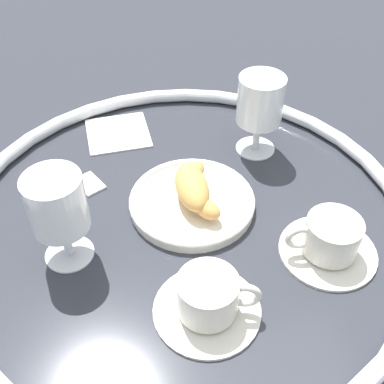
{
  "coord_description": "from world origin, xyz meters",
  "views": [
    {
      "loc": [
        0.49,
        -0.08,
        0.52
      ],
      "look_at": [
        -0.03,
        0.02,
        0.03
      ],
      "focal_mm": 45.22,
      "sensor_mm": 36.0,
      "label": 1
    }
  ],
  "objects_px": {
    "juice_glass_left": "(57,207)",
    "sugar_packet": "(89,183)",
    "juice_glass_right": "(260,104)",
    "pastry_plate": "(192,202)",
    "coffee_cup_near": "(330,240)",
    "folded_napkin": "(118,132)",
    "coffee_cup_far": "(208,299)",
    "croissant_large": "(194,188)"
  },
  "relations": [
    {
      "from": "juice_glass_left",
      "to": "sugar_packet",
      "type": "distance_m",
      "value": 0.17
    },
    {
      "from": "juice_glass_left",
      "to": "sugar_packet",
      "type": "xyz_separation_m",
      "value": [
        -0.14,
        0.03,
        -0.09
      ]
    },
    {
      "from": "juice_glass_left",
      "to": "juice_glass_right",
      "type": "height_order",
      "value": "same"
    },
    {
      "from": "pastry_plate",
      "to": "juice_glass_right",
      "type": "xyz_separation_m",
      "value": [
        -0.12,
        0.14,
        0.08
      ]
    },
    {
      "from": "coffee_cup_near",
      "to": "juice_glass_left",
      "type": "distance_m",
      "value": 0.37
    },
    {
      "from": "coffee_cup_near",
      "to": "juice_glass_left",
      "type": "relative_size",
      "value": 0.97
    },
    {
      "from": "juice_glass_right",
      "to": "folded_napkin",
      "type": "height_order",
      "value": "juice_glass_right"
    },
    {
      "from": "coffee_cup_far",
      "to": "sugar_packet",
      "type": "distance_m",
      "value": 0.3
    },
    {
      "from": "coffee_cup_far",
      "to": "juice_glass_left",
      "type": "height_order",
      "value": "juice_glass_left"
    },
    {
      "from": "coffee_cup_near",
      "to": "sugar_packet",
      "type": "distance_m",
      "value": 0.38
    },
    {
      "from": "coffee_cup_near",
      "to": "juice_glass_left",
      "type": "bearing_deg",
      "value": -100.7
    },
    {
      "from": "coffee_cup_near",
      "to": "folded_napkin",
      "type": "xyz_separation_m",
      "value": [
        -0.34,
        -0.26,
        -0.02
      ]
    },
    {
      "from": "coffee_cup_near",
      "to": "croissant_large",
      "type": "bearing_deg",
      "value": -127.89
    },
    {
      "from": "coffee_cup_near",
      "to": "coffee_cup_far",
      "type": "relative_size",
      "value": 1.0
    },
    {
      "from": "pastry_plate",
      "to": "coffee_cup_far",
      "type": "relative_size",
      "value": 1.41
    },
    {
      "from": "croissant_large",
      "to": "sugar_packet",
      "type": "bearing_deg",
      "value": -117.27
    },
    {
      "from": "coffee_cup_near",
      "to": "coffee_cup_far",
      "type": "bearing_deg",
      "value": -71.65
    },
    {
      "from": "pastry_plate",
      "to": "coffee_cup_far",
      "type": "xyz_separation_m",
      "value": [
        0.19,
        -0.02,
        0.02
      ]
    },
    {
      "from": "coffee_cup_far",
      "to": "juice_glass_right",
      "type": "relative_size",
      "value": 0.97
    },
    {
      "from": "pastry_plate",
      "to": "croissant_large",
      "type": "relative_size",
      "value": 1.4
    },
    {
      "from": "coffee_cup_near",
      "to": "coffee_cup_far",
      "type": "xyz_separation_m",
      "value": [
        0.06,
        -0.18,
        0.0
      ]
    },
    {
      "from": "croissant_large",
      "to": "coffee_cup_far",
      "type": "distance_m",
      "value": 0.19
    },
    {
      "from": "pastry_plate",
      "to": "folded_napkin",
      "type": "xyz_separation_m",
      "value": [
        -0.21,
        -0.1,
        -0.01
      ]
    },
    {
      "from": "pastry_plate",
      "to": "juice_glass_left",
      "type": "relative_size",
      "value": 1.37
    },
    {
      "from": "juice_glass_right",
      "to": "juice_glass_left",
      "type": "bearing_deg",
      "value": -60.8
    },
    {
      "from": "coffee_cup_far",
      "to": "juice_glass_right",
      "type": "xyz_separation_m",
      "value": [
        -0.31,
        0.15,
        0.07
      ]
    },
    {
      "from": "juice_glass_left",
      "to": "folded_napkin",
      "type": "xyz_separation_m",
      "value": [
        -0.27,
        0.09,
        -0.09
      ]
    },
    {
      "from": "croissant_large",
      "to": "juice_glass_left",
      "type": "xyz_separation_m",
      "value": [
        0.06,
        -0.19,
        0.06
      ]
    },
    {
      "from": "coffee_cup_far",
      "to": "juice_glass_left",
      "type": "bearing_deg",
      "value": -127.04
    },
    {
      "from": "folded_napkin",
      "to": "juice_glass_left",
      "type": "bearing_deg",
      "value": -18.25
    },
    {
      "from": "pastry_plate",
      "to": "croissant_large",
      "type": "height_order",
      "value": "croissant_large"
    },
    {
      "from": "pastry_plate",
      "to": "folded_napkin",
      "type": "distance_m",
      "value": 0.23
    },
    {
      "from": "pastry_plate",
      "to": "folded_napkin",
      "type": "height_order",
      "value": "pastry_plate"
    },
    {
      "from": "juice_glass_right",
      "to": "folded_napkin",
      "type": "relative_size",
      "value": 1.27
    },
    {
      "from": "croissant_large",
      "to": "juice_glass_left",
      "type": "distance_m",
      "value": 0.21
    },
    {
      "from": "folded_napkin",
      "to": "sugar_packet",
      "type": "bearing_deg",
      "value": -23.57
    },
    {
      "from": "pastry_plate",
      "to": "folded_napkin",
      "type": "relative_size",
      "value": 1.75
    },
    {
      "from": "sugar_packet",
      "to": "coffee_cup_near",
      "type": "bearing_deg",
      "value": 28.61
    },
    {
      "from": "juice_glass_right",
      "to": "sugar_packet",
      "type": "xyz_separation_m",
      "value": [
        0.04,
        -0.29,
        -0.09
      ]
    },
    {
      "from": "coffee_cup_near",
      "to": "juice_glass_right",
      "type": "bearing_deg",
      "value": -173.05
    },
    {
      "from": "croissant_large",
      "to": "coffee_cup_near",
      "type": "xyz_separation_m",
      "value": [
        0.13,
        0.16,
        -0.01
      ]
    },
    {
      "from": "juice_glass_left",
      "to": "sugar_packet",
      "type": "bearing_deg",
      "value": 166.98
    }
  ]
}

